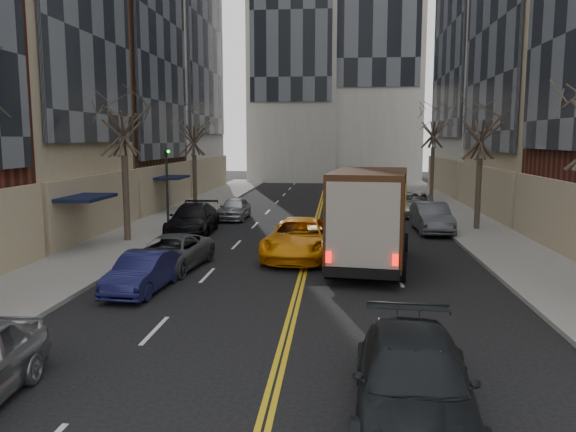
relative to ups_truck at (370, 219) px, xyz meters
name	(u,v)px	position (x,y,z in m)	size (l,w,h in m)	color
sidewalk_left	(167,220)	(-11.51, 11.30, -1.85)	(4.00, 66.00, 0.15)	slate
sidewalk_right	(471,224)	(6.49, 11.30, -1.85)	(4.00, 66.00, 0.15)	slate
tree_lf_mid	(122,104)	(-11.31, 4.30, 4.67)	(3.20, 3.20, 8.91)	#382D23
tree_lf_far	(193,124)	(-11.31, 17.30, 4.10)	(3.20, 3.20, 8.12)	#382D23
tree_rt_mid	(482,116)	(6.29, 9.30, 4.24)	(3.20, 3.20, 8.32)	#382D23
tree_rt_far	(434,116)	(6.29, 24.30, 4.82)	(3.20, 3.20, 9.11)	#382D23
traffic_signal	(167,182)	(-9.90, 6.30, 0.89)	(0.29, 0.26, 4.70)	black
ups_truck	(370,219)	(0.00, 0.00, 0.00)	(3.54, 7.26, 3.82)	black
observer_sedan	(413,382)	(0.11, -11.99, -1.18)	(2.49, 5.31, 1.50)	black
taxi	(300,238)	(-2.81, 1.76, -1.11)	(2.71, 5.88, 1.63)	orange
pedestrian	(348,244)	(-0.85, -0.18, -0.97)	(0.70, 0.46, 1.91)	black
parked_lf_b	(143,272)	(-7.61, -4.01, -1.28)	(1.36, 3.91, 1.29)	#13143C
parked_lf_c	(171,253)	(-7.61, -0.90, -1.28)	(2.16, 4.68, 1.30)	#4C5054
parked_lf_d	(193,219)	(-8.81, 7.07, -1.14)	(2.21, 5.43, 1.58)	black
parked_lf_e	(235,208)	(-7.61, 12.60, -1.24)	(1.61, 4.00, 1.36)	#A9ADB1
parked_rt_a	(431,218)	(3.79, 8.81, -1.14)	(1.66, 4.77, 1.57)	#45474C
parked_rt_b	(415,204)	(3.79, 15.49, -1.16)	(2.54, 5.50, 1.53)	#B4B6BC
parked_rt_c	(390,196)	(2.59, 19.98, -1.13)	(2.24, 5.52, 1.60)	black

